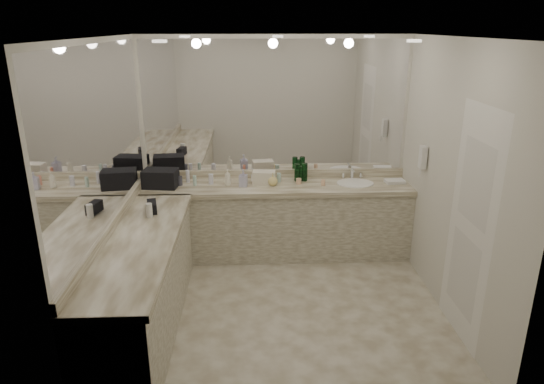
{
  "coord_description": "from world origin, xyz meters",
  "views": [
    {
      "loc": [
        -0.28,
        -4.26,
        2.7
      ],
      "look_at": [
        -0.08,
        0.4,
        1.08
      ],
      "focal_mm": 32.0,
      "sensor_mm": 36.0,
      "label": 1
    }
  ],
  "objects_px": {
    "soap_bottle_a": "(228,177)",
    "soap_bottle_b": "(243,178)",
    "wall_phone": "(423,157)",
    "black_toiletry_bag": "(161,178)",
    "sink": "(355,184)",
    "soap_bottle_c": "(273,179)",
    "cream_cosmetic_case": "(264,177)",
    "hand_towel": "(395,181)"
  },
  "relations": [
    {
      "from": "wall_phone",
      "to": "cream_cosmetic_case",
      "type": "distance_m",
      "value": 1.82
    },
    {
      "from": "black_toiletry_bag",
      "to": "cream_cosmetic_case",
      "type": "bearing_deg",
      "value": 3.99
    },
    {
      "from": "soap_bottle_c",
      "to": "soap_bottle_a",
      "type": "bearing_deg",
      "value": 177.33
    },
    {
      "from": "soap_bottle_c",
      "to": "wall_phone",
      "type": "bearing_deg",
      "value": -16.48
    },
    {
      "from": "soap_bottle_b",
      "to": "soap_bottle_c",
      "type": "relative_size",
      "value": 1.35
    },
    {
      "from": "black_toiletry_bag",
      "to": "wall_phone",
      "type": "bearing_deg",
      "value": -9.14
    },
    {
      "from": "soap_bottle_a",
      "to": "cream_cosmetic_case",
      "type": "bearing_deg",
      "value": 7.32
    },
    {
      "from": "sink",
      "to": "soap_bottle_b",
      "type": "relative_size",
      "value": 2.15
    },
    {
      "from": "wall_phone",
      "to": "cream_cosmetic_case",
      "type": "xyz_separation_m",
      "value": [
        -1.7,
        0.55,
        -0.37
      ]
    },
    {
      "from": "cream_cosmetic_case",
      "to": "soap_bottle_a",
      "type": "relative_size",
      "value": 1.35
    },
    {
      "from": "cream_cosmetic_case",
      "to": "wall_phone",
      "type": "bearing_deg",
      "value": -11.04
    },
    {
      "from": "cream_cosmetic_case",
      "to": "soap_bottle_b",
      "type": "height_order",
      "value": "soap_bottle_b"
    },
    {
      "from": "sink",
      "to": "hand_towel",
      "type": "relative_size",
      "value": 1.94
    },
    {
      "from": "hand_towel",
      "to": "sink",
      "type": "bearing_deg",
      "value": -179.93
    },
    {
      "from": "sink",
      "to": "cream_cosmetic_case",
      "type": "distance_m",
      "value": 1.1
    },
    {
      "from": "soap_bottle_b",
      "to": "wall_phone",
      "type": "bearing_deg",
      "value": -13.14
    },
    {
      "from": "soap_bottle_b",
      "to": "sink",
      "type": "bearing_deg",
      "value": 2.0
    },
    {
      "from": "cream_cosmetic_case",
      "to": "soap_bottle_a",
      "type": "height_order",
      "value": "soap_bottle_a"
    },
    {
      "from": "wall_phone",
      "to": "black_toiletry_bag",
      "type": "height_order",
      "value": "wall_phone"
    },
    {
      "from": "cream_cosmetic_case",
      "to": "soap_bottle_c",
      "type": "distance_m",
      "value": 0.13
    },
    {
      "from": "soap_bottle_a",
      "to": "soap_bottle_c",
      "type": "xyz_separation_m",
      "value": [
        0.53,
        -0.02,
        -0.02
      ]
    },
    {
      "from": "wall_phone",
      "to": "black_toiletry_bag",
      "type": "xyz_separation_m",
      "value": [
        -2.9,
        0.47,
        -0.34
      ]
    },
    {
      "from": "sink",
      "to": "soap_bottle_b",
      "type": "xyz_separation_m",
      "value": [
        -1.34,
        -0.05,
        0.11
      ]
    },
    {
      "from": "cream_cosmetic_case",
      "to": "soap_bottle_a",
      "type": "xyz_separation_m",
      "value": [
        -0.43,
        -0.05,
        0.02
      ]
    },
    {
      "from": "wall_phone",
      "to": "sink",
      "type": "bearing_deg",
      "value": 140.43
    },
    {
      "from": "soap_bottle_b",
      "to": "soap_bottle_c",
      "type": "height_order",
      "value": "soap_bottle_b"
    },
    {
      "from": "wall_phone",
      "to": "hand_towel",
      "type": "relative_size",
      "value": 1.06
    },
    {
      "from": "hand_towel",
      "to": "soap_bottle_a",
      "type": "height_order",
      "value": "soap_bottle_a"
    },
    {
      "from": "cream_cosmetic_case",
      "to": "soap_bottle_b",
      "type": "bearing_deg",
      "value": -151.1
    },
    {
      "from": "hand_towel",
      "to": "soap_bottle_c",
      "type": "bearing_deg",
      "value": -178.88
    },
    {
      "from": "wall_phone",
      "to": "soap_bottle_a",
      "type": "bearing_deg",
      "value": 166.86
    },
    {
      "from": "hand_towel",
      "to": "soap_bottle_c",
      "type": "relative_size",
      "value": 1.49
    },
    {
      "from": "sink",
      "to": "wall_phone",
      "type": "distance_m",
      "value": 0.91
    },
    {
      "from": "black_toiletry_bag",
      "to": "soap_bottle_a",
      "type": "height_order",
      "value": "black_toiletry_bag"
    },
    {
      "from": "soap_bottle_a",
      "to": "soap_bottle_b",
      "type": "xyz_separation_m",
      "value": [
        0.18,
        -0.04,
        0.0
      ]
    },
    {
      "from": "soap_bottle_a",
      "to": "soap_bottle_c",
      "type": "distance_m",
      "value": 0.53
    },
    {
      "from": "soap_bottle_a",
      "to": "soap_bottle_b",
      "type": "relative_size",
      "value": 0.95
    },
    {
      "from": "cream_cosmetic_case",
      "to": "hand_towel",
      "type": "relative_size",
      "value": 1.16
    },
    {
      "from": "black_toiletry_bag",
      "to": "soap_bottle_a",
      "type": "bearing_deg",
      "value": 2.14
    },
    {
      "from": "wall_phone",
      "to": "hand_towel",
      "type": "height_order",
      "value": "wall_phone"
    },
    {
      "from": "wall_phone",
      "to": "black_toiletry_bag",
      "type": "bearing_deg",
      "value": 170.86
    },
    {
      "from": "cream_cosmetic_case",
      "to": "soap_bottle_c",
      "type": "height_order",
      "value": "same"
    }
  ]
}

